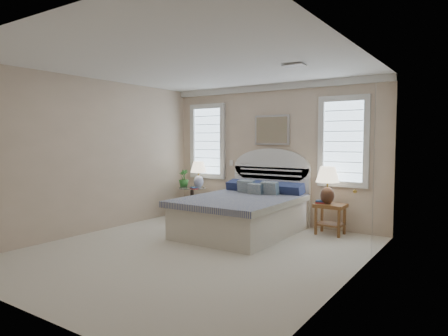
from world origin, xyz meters
TOP-DOWN VIEW (x-y plane):
  - floor at (0.00, 0.00)m, footprint 4.50×5.00m
  - ceiling at (0.00, 0.00)m, footprint 4.50×5.00m
  - wall_back at (0.00, 2.50)m, footprint 4.50×0.02m
  - wall_left at (-2.25, 0.00)m, footprint 0.02×5.00m
  - wall_right at (2.25, 0.00)m, footprint 0.02×5.00m
  - crown_molding at (0.00, 2.46)m, footprint 4.50×0.08m
  - hvac_vent at (1.20, 0.80)m, footprint 0.30×0.20m
  - switch_plate at (-0.95, 2.48)m, footprint 0.08×0.01m
  - window_left at (-1.55, 2.48)m, footprint 0.90×0.06m
  - window_right at (1.40, 2.48)m, footprint 0.90×0.06m
  - painting at (0.00, 2.46)m, footprint 0.74×0.04m
  - closet_door at (2.23, 1.20)m, footprint 0.02×1.80m
  - bed at (0.00, 1.46)m, footprint 1.72×2.28m
  - side_table_left at (-1.65, 2.05)m, footprint 0.56×0.56m
  - nightstand_right at (1.30, 2.15)m, footprint 0.50×0.40m
  - floor_pot at (-1.62, 1.91)m, footprint 0.59×0.59m
  - lamp_left at (-1.54, 2.13)m, footprint 0.45×0.45m
  - lamp_right at (1.25, 2.14)m, footprint 0.41×0.41m
  - potted_plant at (-1.87, 2.04)m, footprint 0.21×0.21m
  - books_left at (-1.43, 1.83)m, footprint 0.19×0.16m
  - books_right at (1.14, 2.13)m, footprint 0.23×0.19m

SIDE VIEW (x-z plane):
  - floor at x=0.00m, z-range -0.01..0.01m
  - floor_pot at x=-1.62m, z-range 0.00..0.41m
  - bed at x=0.00m, z-range -0.35..1.12m
  - nightstand_right at x=1.30m, z-range 0.12..0.65m
  - side_table_left at x=-1.65m, z-range 0.07..0.70m
  - books_right at x=1.14m, z-range 0.53..0.58m
  - books_left at x=-1.43m, z-range 0.63..0.67m
  - potted_plant at x=-1.87m, z-range 0.63..1.00m
  - lamp_right at x=1.25m, z-range 0.60..1.25m
  - lamp_left at x=-1.54m, z-range 0.69..1.24m
  - switch_plate at x=-0.95m, z-range 1.09..1.21m
  - closet_door at x=2.23m, z-range 0.00..2.40m
  - wall_back at x=0.00m, z-range 0.00..2.70m
  - wall_left at x=-2.25m, z-range 0.00..2.70m
  - wall_right at x=2.25m, z-range 0.00..2.70m
  - window_left at x=-1.55m, z-range 0.80..2.40m
  - window_right at x=1.40m, z-range 0.80..2.40m
  - painting at x=0.00m, z-range 1.53..2.11m
  - crown_molding at x=0.00m, z-range 2.58..2.70m
  - hvac_vent at x=1.20m, z-range 2.67..2.69m
  - ceiling at x=0.00m, z-range 2.70..2.71m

